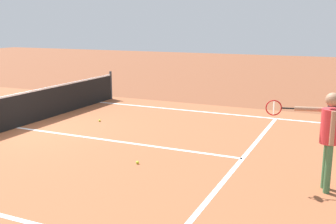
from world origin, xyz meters
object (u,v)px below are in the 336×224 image
object	(u,v)px
ball_hopper	(334,106)
player_near	(328,130)
tennis_ball_mid_court	(138,162)
tennis_ball_near_net	(100,121)
net	(16,111)

from	to	relation	value
ball_hopper	player_near	bearing A→B (deg)	-179.32
player_near	tennis_ball_mid_court	size ratio (longest dim) A/B	26.20
tennis_ball_mid_court	ball_hopper	bearing A→B (deg)	-38.15
tennis_ball_mid_court	player_near	bearing A→B (deg)	-87.45
player_near	tennis_ball_mid_court	bearing A→B (deg)	92.55
ball_hopper	tennis_ball_near_net	xyz separation A→B (m)	(-1.73, 6.35, -0.64)
net	tennis_ball_near_net	distance (m)	2.35
player_near	tennis_ball_near_net	bearing A→B (deg)	67.68
net	player_near	xyz separation A→B (m)	(-1.07, -8.10, 0.59)
player_near	tennis_ball_near_net	distance (m)	7.00
player_near	ball_hopper	xyz separation A→B (m)	(4.36, 0.05, -0.41)
tennis_ball_mid_court	net	bearing A→B (deg)	74.73
player_near	tennis_ball_mid_court	distance (m)	3.75
ball_hopper	tennis_ball_near_net	world-z (taller)	ball_hopper
player_near	ball_hopper	world-z (taller)	player_near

